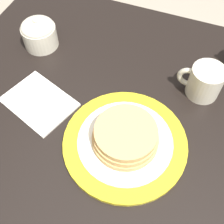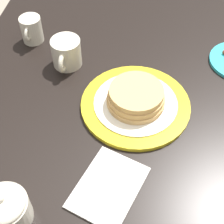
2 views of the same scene
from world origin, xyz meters
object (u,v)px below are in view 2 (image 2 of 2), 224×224
at_px(creamer_pitcher, 32,29).
at_px(sugar_bowl, 5,208).
at_px(pancake_plate, 136,101).
at_px(napkin, 108,187).
at_px(coffee_mug, 66,53).

xyz_separation_m(creamer_pitcher, sugar_bowl, (0.57, 0.13, 0.00)).
bearing_deg(sugar_bowl, creamer_pitcher, -167.46).
distance_m(pancake_plate, sugar_bowl, 0.41).
xyz_separation_m(pancake_plate, creamer_pitcher, (-0.22, -0.35, 0.02)).
bearing_deg(pancake_plate, creamer_pitcher, -122.70).
xyz_separation_m(sugar_bowl, napkin, (-0.10, 0.19, -0.04)).
bearing_deg(napkin, sugar_bowl, -62.77).
relative_size(creamer_pitcher, napkin, 0.49).
distance_m(creamer_pitcher, sugar_bowl, 0.58).
xyz_separation_m(pancake_plate, coffee_mug, (-0.13, -0.22, 0.02)).
relative_size(pancake_plate, creamer_pitcher, 2.84).
xyz_separation_m(coffee_mug, sugar_bowl, (0.47, -0.01, 0.00)).
bearing_deg(pancake_plate, sugar_bowl, -32.94).
bearing_deg(coffee_mug, pancake_plate, 58.70).
distance_m(coffee_mug, creamer_pitcher, 0.16).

